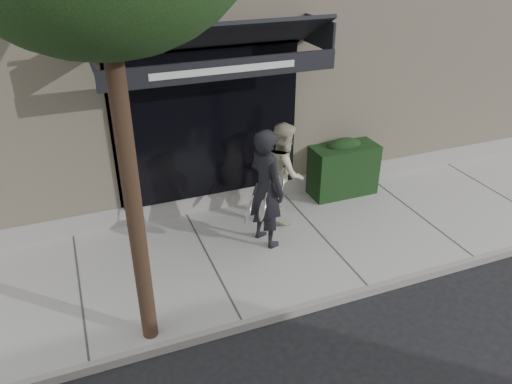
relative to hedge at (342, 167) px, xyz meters
name	(u,v)px	position (x,y,z in m)	size (l,w,h in m)	color
ground	(320,240)	(-1.10, -1.25, -0.66)	(80.00, 80.00, 0.00)	black
sidewalk	(320,237)	(-1.10, -1.25, -0.60)	(20.00, 3.00, 0.12)	#A2A19C
curb	(369,290)	(-1.10, -2.80, -0.59)	(20.00, 0.10, 0.14)	gray
building_facade	(226,28)	(-1.11, 3.71, 2.08)	(14.30, 8.04, 5.64)	beige
hedge	(342,167)	(0.00, 0.00, 0.00)	(1.30, 0.70, 1.14)	black
pedestrian_front	(266,188)	(-2.06, -1.09, 0.47)	(0.89, 0.94, 2.02)	black
pedestrian_back	(284,172)	(-1.46, -0.44, 0.36)	(0.92, 1.05, 1.80)	beige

